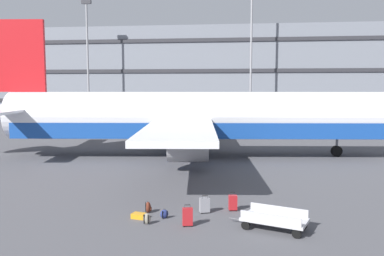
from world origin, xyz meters
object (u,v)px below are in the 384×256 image
suitcase_black (233,202)px  suitcase_upright (188,217)px  suitcase_teal (205,205)px  backpack_large (147,219)px  backpack_orange (164,214)px  airliner (191,118)px  backpack_navy (148,207)px  suitcase_laid_flat (139,216)px  baggage_cart (274,219)px

suitcase_black → suitcase_upright: bearing=-127.6°
suitcase_teal → suitcase_black: bearing=21.6°
backpack_large → backpack_orange: bearing=54.5°
airliner → suitcase_upright: 17.41m
backpack_large → backpack_navy: bearing=100.9°
airliner → backpack_large: size_ratio=70.57×
suitcase_upright → suitcase_laid_flat: (-2.28, 0.75, -0.30)m
suitcase_black → backpack_navy: (-3.89, -0.79, -0.15)m
suitcase_black → backpack_navy: 3.98m
baggage_cart → suitcase_black: bearing=126.5°
backpack_large → baggage_cart: (5.34, -0.02, 0.19)m
airliner → backpack_navy: size_ratio=66.07×
airliner → suitcase_laid_flat: bearing=-91.1°
suitcase_teal → backpack_large: size_ratio=1.63×
suitcase_black → suitcase_laid_flat: suitcase_black is taller
suitcase_black → suitcase_laid_flat: bearing=-158.3°
suitcase_teal → backpack_orange: (-1.71, -0.99, -0.19)m
backpack_navy → backpack_orange: (0.89, -0.71, -0.06)m
suitcase_teal → backpack_navy: 2.61m
suitcase_upright → baggage_cart: bearing=0.7°
suitcase_upright → suitcase_laid_flat: 2.42m
airliner → suitcase_laid_flat: airliner is taller
suitcase_black → suitcase_laid_flat: 4.45m
suitcase_upright → suitcase_teal: bearing=73.9°
suitcase_laid_flat → backpack_navy: 0.89m
suitcase_teal → backpack_navy: bearing=-173.8°
suitcase_black → suitcase_laid_flat: size_ratio=1.23×
backpack_orange → backpack_navy: bearing=141.3°
airliner → backpack_navy: bearing=-90.3°
suitcase_black → backpack_large: bearing=-147.0°
airliner → suitcase_laid_flat: (-0.32, -16.31, -3.11)m
airliner → suitcase_teal: airliner is taller
suitcase_black → backpack_navy: suitcase_black is taller
suitcase_black → suitcase_teal: bearing=-158.4°
backpack_orange → airliner: bearing=92.8°
suitcase_upright → backpack_orange: (-1.16, 0.89, -0.22)m
airliner → suitcase_upright: (1.97, -17.07, -2.81)m
airliner → baggage_cart: (5.55, -17.02, -2.80)m
suitcase_teal → backpack_orange: 1.98m
suitcase_laid_flat → backpack_orange: (1.12, 0.13, 0.08)m
suitcase_laid_flat → suitcase_black: bearing=21.7°
suitcase_upright → suitcase_laid_flat: suitcase_upright is taller
backpack_navy → backpack_large: bearing=-79.1°
backpack_large → suitcase_teal: bearing=38.4°
suitcase_laid_flat → backpack_orange: size_ratio=1.57×
suitcase_laid_flat → baggage_cart: (5.86, -0.71, 0.31)m
backpack_orange → backpack_large: (-0.59, -0.83, 0.04)m
backpack_large → suitcase_upright: bearing=-1.9°
airliner → suitcase_upright: airliner is taller
suitcase_black → backpack_orange: bearing=-153.4°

